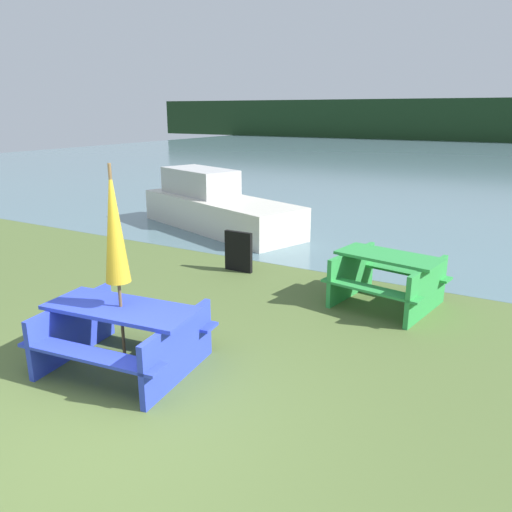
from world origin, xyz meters
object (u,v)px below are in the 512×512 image
at_px(picnic_table_blue, 123,331).
at_px(boat, 216,207).
at_px(signboard, 238,251).
at_px(picnic_table_green, 388,276).
at_px(umbrella_gold, 114,226).

xyz_separation_m(picnic_table_blue, boat, (-3.11, 6.48, 0.09)).
height_order(boat, signboard, boat).
distance_m(picnic_table_green, boat, 6.04).
relative_size(picnic_table_green, umbrella_gold, 0.73).
xyz_separation_m(picnic_table_green, umbrella_gold, (-2.10, -3.41, 1.22)).
relative_size(umbrella_gold, signboard, 3.13).
bearing_deg(picnic_table_green, boat, 149.49).
relative_size(picnic_table_blue, signboard, 2.53).
xyz_separation_m(umbrella_gold, boat, (-3.11, 6.48, -1.14)).
bearing_deg(picnic_table_green, picnic_table_blue, -121.56).
bearing_deg(umbrella_gold, boat, 115.62).
height_order(picnic_table_blue, umbrella_gold, umbrella_gold).
bearing_deg(boat, picnic_table_green, -10.90).
bearing_deg(picnic_table_green, signboard, 173.83).
bearing_deg(umbrella_gold, picnic_table_green, 58.44).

